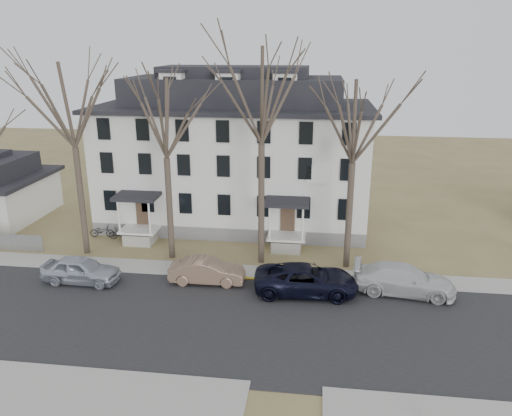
# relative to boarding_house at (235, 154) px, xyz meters

# --- Properties ---
(ground) EXTENTS (120.00, 120.00, 0.00)m
(ground) POSITION_rel_boarding_house_xyz_m (2.00, -17.95, -5.38)
(ground) COLOR olive
(ground) RESTS_ON ground
(main_road) EXTENTS (120.00, 10.00, 0.04)m
(main_road) POSITION_rel_boarding_house_xyz_m (2.00, -15.95, -5.38)
(main_road) COLOR #27272A
(main_road) RESTS_ON ground
(far_sidewalk) EXTENTS (120.00, 2.00, 0.08)m
(far_sidewalk) POSITION_rel_boarding_house_xyz_m (2.00, -9.95, -5.38)
(far_sidewalk) COLOR #A09F97
(far_sidewalk) RESTS_ON ground
(yellow_curb) EXTENTS (14.00, 0.25, 0.06)m
(yellow_curb) POSITION_rel_boarding_house_xyz_m (7.00, -10.85, -5.38)
(yellow_curb) COLOR gold
(yellow_curb) RESTS_ON ground
(boarding_house) EXTENTS (20.80, 12.36, 12.05)m
(boarding_house) POSITION_rel_boarding_house_xyz_m (0.00, 0.00, 0.00)
(boarding_house) COLOR slate
(boarding_house) RESTS_ON ground
(tree_far_left) EXTENTS (8.40, 8.40, 13.72)m
(tree_far_left) POSITION_rel_boarding_house_xyz_m (-9.00, -8.15, 4.96)
(tree_far_left) COLOR #473B31
(tree_far_left) RESTS_ON ground
(tree_mid_left) EXTENTS (7.80, 7.80, 12.74)m
(tree_mid_left) POSITION_rel_boarding_house_xyz_m (-3.00, -8.15, 4.22)
(tree_mid_left) COLOR #473B31
(tree_mid_left) RESTS_ON ground
(tree_center) EXTENTS (9.00, 9.00, 14.70)m
(tree_center) POSITION_rel_boarding_house_xyz_m (3.00, -8.15, 5.71)
(tree_center) COLOR #473B31
(tree_center) RESTS_ON ground
(tree_mid_right) EXTENTS (7.80, 7.80, 12.74)m
(tree_mid_right) POSITION_rel_boarding_house_xyz_m (8.50, -8.15, 4.22)
(tree_mid_right) COLOR #473B31
(tree_mid_right) RESTS_ON ground
(car_silver) EXTENTS (4.67, 1.99, 1.57)m
(car_silver) POSITION_rel_boarding_house_xyz_m (-7.28, -12.49, -4.59)
(car_silver) COLOR #AFB6C2
(car_silver) RESTS_ON ground
(car_tan) EXTENTS (4.49, 1.69, 1.46)m
(car_tan) POSITION_rel_boarding_house_xyz_m (0.16, -11.59, -4.65)
(car_tan) COLOR #856853
(car_tan) RESTS_ON ground
(car_navy) EXTENTS (6.01, 3.01, 1.64)m
(car_navy) POSITION_rel_boarding_house_xyz_m (6.06, -12.18, -4.56)
(car_navy) COLOR black
(car_navy) RESTS_ON ground
(car_white) EXTENTS (5.90, 2.95, 1.65)m
(car_white) POSITION_rel_boarding_house_xyz_m (11.56, -11.48, -4.56)
(car_white) COLOR silver
(car_white) RESTS_ON ground
(bicycle_left) EXTENTS (1.82, 0.81, 0.92)m
(bicycle_left) POSITION_rel_boarding_house_xyz_m (-9.13, -5.33, -4.92)
(bicycle_left) COLOR black
(bicycle_left) RESTS_ON ground
(bicycle_right) EXTENTS (1.55, 0.45, 0.93)m
(bicycle_right) POSITION_rel_boarding_house_xyz_m (-7.66, -5.67, -4.91)
(bicycle_right) COLOR black
(bicycle_right) RESTS_ON ground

